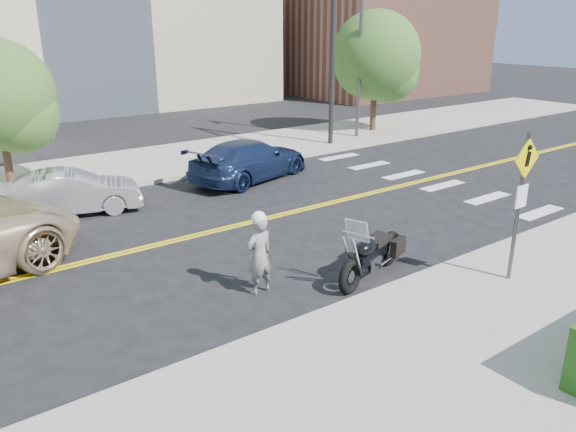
% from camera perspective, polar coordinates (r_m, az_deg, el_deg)
% --- Properties ---
extents(ground_plane, '(120.00, 120.00, 0.00)m').
position_cam_1_polar(ground_plane, '(14.16, -10.69, -2.29)').
color(ground_plane, black).
rests_on(ground_plane, ground).
extents(sidewalk_near, '(60.00, 5.00, 0.15)m').
position_cam_1_polar(sidewalk_near, '(8.76, 12.73, -16.43)').
color(sidewalk_near, '#9E9B91').
rests_on(sidewalk_near, ground_plane).
extents(sidewalk_far, '(60.00, 5.00, 0.15)m').
position_cam_1_polar(sidewalk_far, '(20.86, -19.96, 4.09)').
color(sidewalk_far, '#9E9B91').
rests_on(sidewalk_far, ground_plane).
extents(building_right, '(14.00, 12.00, 12.00)m').
position_cam_1_polar(building_right, '(44.96, 8.58, 20.17)').
color(building_right, '#8C5947').
rests_on(building_right, ground_plane).
extents(lamp_post, '(0.16, 0.16, 8.00)m').
position_cam_1_polar(lamp_post, '(25.53, 7.35, 16.92)').
color(lamp_post, '#4C4C51').
rests_on(lamp_post, sidewalk_far).
extents(traffic_light, '(0.28, 4.50, 7.00)m').
position_cam_1_polar(traffic_light, '(23.11, 6.19, 18.03)').
color(traffic_light, black).
rests_on(traffic_light, sidewalk_far).
extents(pedestrian_sign, '(0.78, 0.08, 3.00)m').
position_cam_1_polar(pedestrian_sign, '(11.75, 22.60, 2.15)').
color(pedestrian_sign, '#4C4C51').
rests_on(pedestrian_sign, sidewalk_near).
extents(motorcyclist, '(0.61, 0.43, 1.71)m').
position_cam_1_polar(motorcyclist, '(10.93, -2.93, -3.76)').
color(motorcyclist, '#9D9DA1').
rests_on(motorcyclist, ground).
extents(motorcycle, '(2.53, 1.44, 1.47)m').
position_cam_1_polar(motorcycle, '(11.78, 8.56, -2.82)').
color(motorcycle, black).
rests_on(motorcycle, ground).
extents(parked_car_silver, '(3.96, 2.24, 1.24)m').
position_cam_1_polar(parked_car_silver, '(16.65, -21.22, 2.24)').
color(parked_car_silver, '#AAADB1').
rests_on(parked_car_silver, ground).
extents(parked_car_blue, '(5.04, 3.14, 1.36)m').
position_cam_1_polar(parked_car_blue, '(19.04, -3.92, 5.72)').
color(parked_car_blue, navy).
rests_on(parked_car_blue, ground).
extents(tree_far_b, '(4.08, 4.08, 5.65)m').
position_cam_1_polar(tree_far_b, '(27.17, 8.92, 15.82)').
color(tree_far_b, '#382619').
rests_on(tree_far_b, ground).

